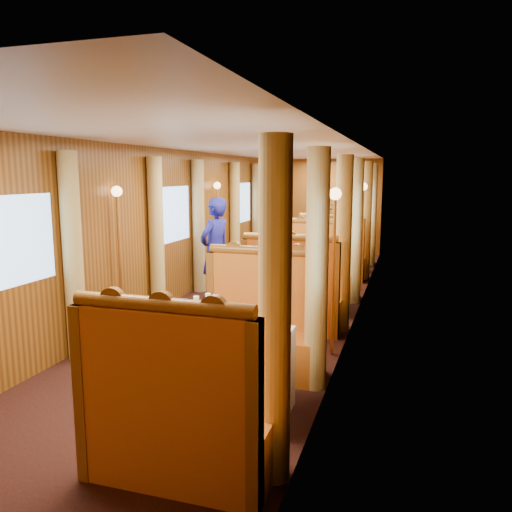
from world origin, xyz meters
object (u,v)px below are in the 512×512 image
at_px(teapot_right, 221,330).
at_px(teapot_back, 216,323).
at_px(banquette_far_aft, 344,245).
at_px(teapot_left, 208,325).
at_px(table_far, 338,253).
at_px(fruit_plate, 255,338).
at_px(banquette_near_aft, 261,333).
at_px(rose_vase_mid, 308,252).
at_px(steward, 215,251).
at_px(rose_vase_far, 339,228).
at_px(passenger, 316,257).
at_px(banquette_mid_fwd, 292,300).
at_px(tea_tray, 214,332).
at_px(banquette_near_fwd, 176,423).
at_px(banquette_far_fwd, 331,259).
at_px(table_near, 228,373).
at_px(banquette_mid_aft, 318,272).
at_px(table_mid, 307,288).

relative_size(teapot_right, teapot_back, 0.84).
distance_m(banquette_far_aft, teapot_left, 8.10).
bearing_deg(table_far, banquette_far_aft, 90.00).
height_order(teapot_left, fruit_plate, teapot_left).
bearing_deg(table_far, teapot_back, -90.90).
distance_m(banquette_near_aft, rose_vase_mid, 2.57).
bearing_deg(steward, fruit_plate, 45.22).
distance_m(rose_vase_far, passenger, 2.79).
height_order(teapot_left, teapot_right, teapot_left).
height_order(fruit_plate, rose_vase_far, rose_vase_far).
xyz_separation_m(banquette_near_aft, fruit_plate, (0.29, -1.15, 0.35)).
height_order(banquette_mid_fwd, passenger, banquette_mid_fwd).
bearing_deg(banquette_mid_fwd, table_far, 90.00).
bearing_deg(rose_vase_far, tea_tray, -90.77).
height_order(banquette_near_aft, teapot_right, banquette_near_aft).
bearing_deg(rose_vase_mid, banquette_near_fwd, -90.03).
bearing_deg(passenger, teapot_back, -91.49).
xyz_separation_m(banquette_near_aft, rose_vase_mid, (0.00, 2.52, 0.50)).
height_order(fruit_plate, steward, steward).
distance_m(banquette_near_fwd, teapot_right, 0.96).
distance_m(banquette_far_fwd, steward, 2.89).
distance_m(banquette_near_fwd, passenger, 5.24).
bearing_deg(table_near, passenger, 90.00).
bearing_deg(table_near, banquette_near_fwd, -90.00).
distance_m(teapot_right, rose_vase_far, 7.13).
distance_m(banquette_mid_aft, tea_tray, 4.58).
bearing_deg(rose_vase_far, banquette_near_aft, -89.93).
bearing_deg(steward, table_mid, 106.27).
height_order(table_near, banquette_near_fwd, banquette_near_fwd).
bearing_deg(fruit_plate, rose_vase_far, 92.40).
distance_m(rose_vase_far, steward, 3.75).
height_order(banquette_far_fwd, rose_vase_mid, banquette_far_fwd).
distance_m(rose_vase_mid, passenger, 0.71).
xyz_separation_m(banquette_near_aft, teapot_left, (-0.15, -1.09, 0.40)).
xyz_separation_m(banquette_mid_fwd, steward, (-1.53, 1.09, 0.44)).
distance_m(fruit_plate, rose_vase_mid, 3.69).
distance_m(tea_tray, fruit_plate, 0.40).
bearing_deg(steward, teapot_right, 41.43).
xyz_separation_m(banquette_near_fwd, fruit_plate, (0.29, 0.88, 0.35)).
xyz_separation_m(table_mid, tea_tray, (-0.10, -3.55, 0.38)).
distance_m(table_far, tea_tray, 7.06).
distance_m(tea_tray, passenger, 4.27).
relative_size(table_far, steward, 0.61).
bearing_deg(teapot_left, fruit_plate, -6.40).
bearing_deg(rose_vase_mid, fruit_plate, -85.49).
xyz_separation_m(table_near, steward, (-1.53, 3.57, 0.49)).
distance_m(table_near, table_mid, 3.50).
bearing_deg(table_mid, rose_vase_far, 90.11).
relative_size(table_mid, rose_vase_mid, 2.92).
bearing_deg(fruit_plate, banquette_near_aft, 104.27).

